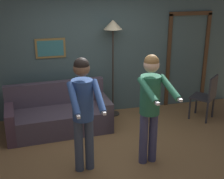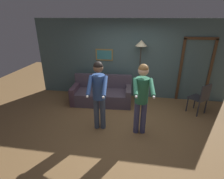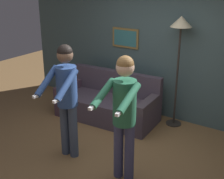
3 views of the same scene
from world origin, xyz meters
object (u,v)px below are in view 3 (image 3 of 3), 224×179
object	(u,v)px
person_standing_left	(66,91)
torchiere_lamp	(180,34)
couch	(108,104)
person_standing_right	(124,108)

from	to	relation	value
person_standing_left	torchiere_lamp	bearing A→B (deg)	63.87
couch	torchiere_lamp	size ratio (longest dim) A/B	0.98
torchiere_lamp	couch	bearing A→B (deg)	-159.22
torchiere_lamp	person_standing_left	distance (m)	2.19
couch	person_standing_left	xyz separation A→B (m)	(0.25, -1.43, 0.77)
torchiere_lamp	person_standing_left	xyz separation A→B (m)	(-0.92, -1.88, -0.64)
torchiere_lamp	person_standing_right	distance (m)	2.02
person_standing_right	person_standing_left	bearing A→B (deg)	177.86
torchiere_lamp	person_standing_left	world-z (taller)	torchiere_lamp
person_standing_left	person_standing_right	size ratio (longest dim) A/B	1.00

